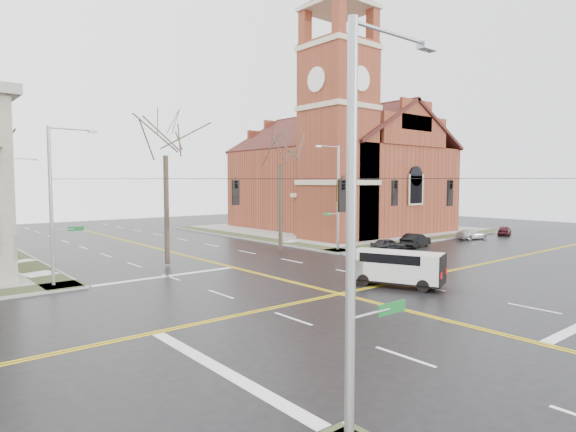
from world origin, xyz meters
TOP-DOWN VIEW (x-y plane):
  - ground at (0.00, 0.00)m, footprint 120.00×120.00m
  - sidewalks at (0.00, 0.00)m, footprint 80.00×80.00m
  - road_markings at (0.00, 0.00)m, footprint 100.00×100.00m
  - church at (24.76, 24.78)m, footprint 24.28×27.48m
  - signal_pole_ne at (11.32, 11.50)m, footprint 2.75×0.22m
  - signal_pole_nw at (-11.32, 11.50)m, footprint 2.75×0.22m
  - signal_pole_sw at (-11.32, -11.50)m, footprint 2.75×0.22m
  - span_wires at (0.00, 0.00)m, footprint 23.02×23.02m
  - traffic_signals at (-0.00, -0.67)m, footprint 8.21×8.26m
  - streetlight_north_a at (-10.65, 28.00)m, footprint 2.30×0.20m
  - cargo_van at (3.91, -0.49)m, footprint 3.88×5.57m
  - parked_car_a at (15.07, 8.83)m, footprint 3.45×2.13m
  - parked_car_b at (19.00, 8.78)m, footprint 4.06×2.01m
  - parked_car_c at (28.80, 8.72)m, footprint 3.84×2.22m
  - parked_car_d at (35.27, 8.40)m, footprint 3.42×2.34m
  - tree_nw_near at (-3.30, 14.04)m, footprint 4.00×4.00m
  - tree_ne at (7.32, 14.30)m, footprint 4.00×4.00m

SIDE VIEW (x-z plane):
  - ground at x=0.00m, z-range 0.00..0.00m
  - road_markings at x=0.00m, z-range 0.00..0.01m
  - sidewalks at x=0.00m, z-range -0.01..0.16m
  - parked_car_c at x=28.80m, z-range 0.00..1.05m
  - parked_car_d at x=35.27m, z-range 0.00..1.08m
  - parked_car_a at x=15.07m, z-range 0.00..1.09m
  - parked_car_b at x=19.00m, z-range 0.00..1.28m
  - cargo_van at x=3.91m, z-range 0.18..2.17m
  - streetlight_north_a at x=-10.65m, z-range 0.47..8.47m
  - signal_pole_ne at x=11.32m, z-range 0.45..9.45m
  - signal_pole_nw at x=-11.32m, z-range 0.45..9.45m
  - signal_pole_sw at x=-11.32m, z-range 0.45..9.45m
  - traffic_signals at x=0.00m, z-range 4.80..6.10m
  - span_wires at x=0.00m, z-range 6.18..6.22m
  - tree_ne at x=7.32m, z-range 2.50..13.65m
  - tree_nw_near at x=-3.30m, z-range 2.60..14.23m
  - church at x=24.76m, z-range -5.32..22.18m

